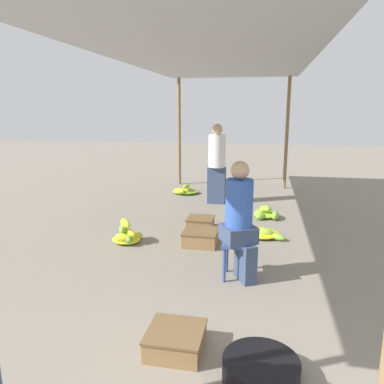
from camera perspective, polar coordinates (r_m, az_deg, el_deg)
name	(u,v)px	position (r m, az deg, el deg)	size (l,w,h in m)	color
canopy_post_back_left	(179,132)	(9.42, -1.96, 9.06)	(0.08, 0.08, 2.62)	olive
canopy_post_back_right	(287,134)	(9.19, 14.26, 8.61)	(0.08, 0.08, 2.62)	olive
canopy_tarp	(206,50)	(5.33, 2.20, 20.78)	(3.01, 8.30, 0.04)	#B2B2B7
stool	(238,249)	(4.26, 7.01, -8.55)	(0.34, 0.34, 0.44)	#384C84
vendor_seated	(240,219)	(4.14, 7.37, -4.08)	(0.46, 0.46, 1.34)	#384766
basin_black	(261,370)	(2.95, 10.43, -25.11)	(0.55, 0.55, 0.16)	black
banana_pile_left_0	(127,236)	(5.44, -9.90, -6.57)	(0.41, 0.48, 0.35)	#7CB636
banana_pile_left_1	(184,191)	(8.49, -1.20, 0.20)	(0.61, 0.59, 0.24)	yellow
banana_pile_right_0	(266,213)	(6.73, 11.14, -3.21)	(0.45, 0.51, 0.22)	#86BA34
banana_pile_right_1	(261,233)	(5.73, 10.45, -6.16)	(0.71, 0.49, 0.16)	#9DC330
crate_near	(201,237)	(5.32, 1.33, -6.91)	(0.48, 0.48, 0.21)	olive
crate_mid	(200,223)	(5.98, 1.29, -4.79)	(0.41, 0.41, 0.19)	olive
crate_far	(176,340)	(3.17, -2.51, -21.65)	(0.44, 0.44, 0.18)	olive
shopper_walking_mid	(217,163)	(7.51, 3.81, 4.47)	(0.36, 0.34, 1.60)	#384766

